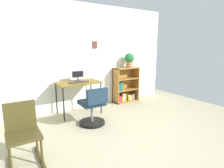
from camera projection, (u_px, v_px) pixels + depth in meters
The scene contains 9 objects.
ground_plane at pixel (134, 143), 3.01m from camera, with size 6.24×6.24×0.00m, color tan.
wall_back at pixel (80, 57), 4.52m from camera, with size 5.20×0.12×2.56m.
desk at pixel (78, 85), 4.17m from camera, with size 0.96×0.60×0.76m.
monitor at pixel (78, 76), 4.23m from camera, with size 0.27×0.16×0.23m.
keyboard at pixel (79, 82), 4.08m from camera, with size 0.44×0.13×0.02m, color #34282E.
office_chair at pixel (93, 109), 3.63m from camera, with size 0.52×0.55×0.78m.
rocking_chair at pixel (23, 132), 2.45m from camera, with size 0.42×0.64×0.82m.
bookshelf_low at pixel (125, 87), 5.20m from camera, with size 0.72×0.30×0.97m.
potted_plant_on_shelf at pixel (129, 60), 5.05m from camera, with size 0.27×0.27×0.40m.
Camera 1 is at (-1.78, -2.13, 1.55)m, focal length 29.44 mm.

